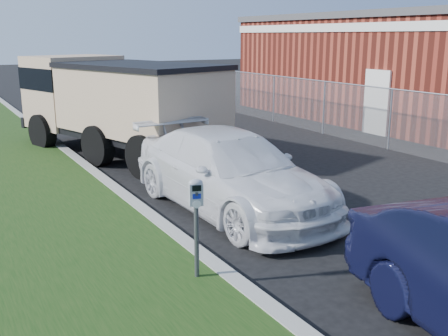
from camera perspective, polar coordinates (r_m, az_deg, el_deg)
ground at (r=9.71m, az=10.21°, el=-5.98°), size 120.00×120.00×0.00m
chainlink_fence at (r=18.46m, az=10.87°, el=7.58°), size 0.06×30.06×30.00m
brick_building at (r=23.37m, az=20.81°, el=10.39°), size 9.20×14.20×4.17m
parking_meter at (r=6.93m, az=-3.05°, el=-4.24°), size 0.22×0.17×1.38m
white_wagon at (r=10.16m, az=0.67°, el=-0.38°), size 2.41×5.32×1.51m
dump_truck at (r=15.30m, az=-11.80°, el=7.21°), size 4.50×7.37×2.72m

